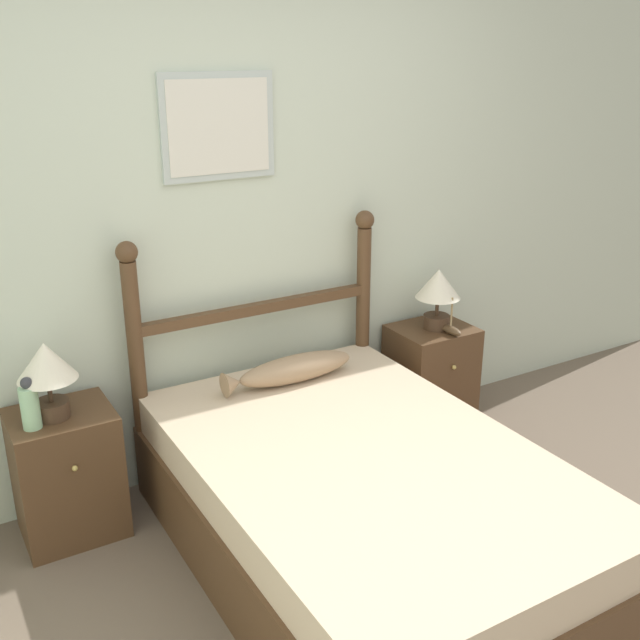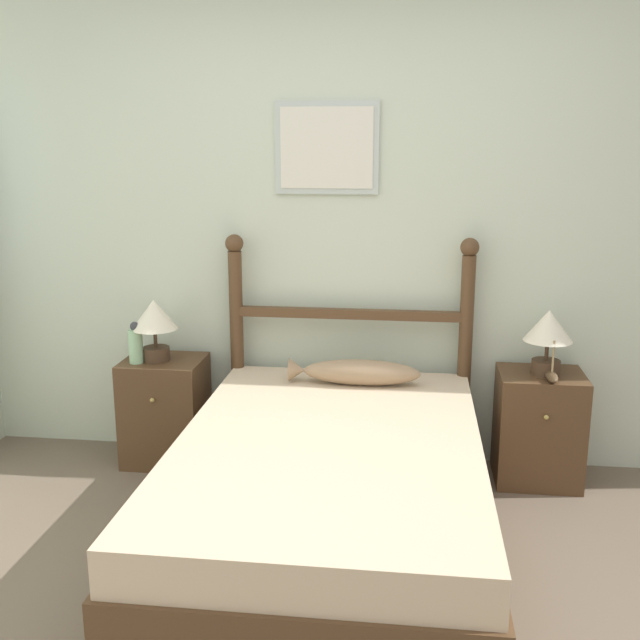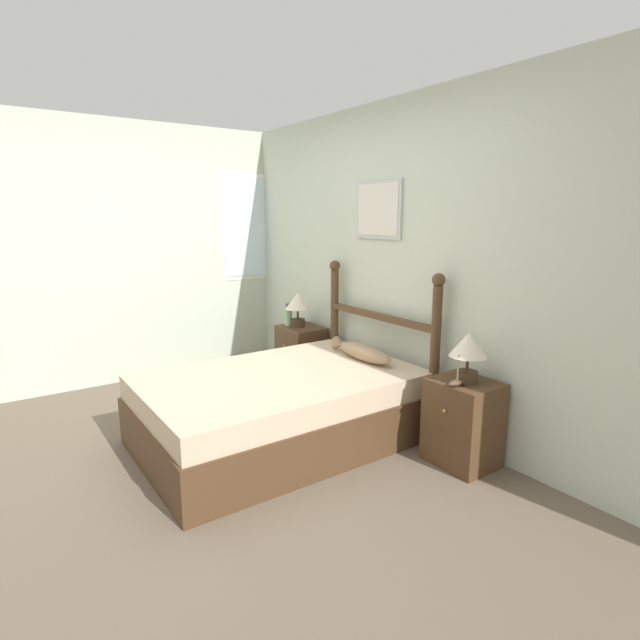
{
  "view_description": "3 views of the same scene",
  "coord_description": "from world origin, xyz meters",
  "px_view_note": "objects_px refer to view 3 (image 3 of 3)",
  "views": [
    {
      "loc": [
        -1.49,
        -1.51,
        2.06
      ],
      "look_at": [
        0.06,
        1.13,
        0.92
      ],
      "focal_mm": 42.0,
      "sensor_mm": 36.0,
      "label": 1
    },
    {
      "loc": [
        0.32,
        -2.27,
        1.74
      ],
      "look_at": [
        -0.1,
        1.04,
        0.94
      ],
      "focal_mm": 42.0,
      "sensor_mm": 36.0,
      "label": 2
    },
    {
      "loc": [
        3.01,
        -1.1,
        1.66
      ],
      "look_at": [
        -0.01,
        1.01,
        0.88
      ],
      "focal_mm": 28.0,
      "sensor_mm": 36.0,
      "label": 3
    }
  ],
  "objects_px": {
    "nightstand_right": "(463,422)",
    "table_lamp_left": "(298,304)",
    "fish_pillow": "(362,352)",
    "bed": "(280,408)",
    "model_boat": "(457,382)",
    "table_lamp_right": "(468,349)",
    "bottle": "(288,315)",
    "nightstand_left": "(301,355)"
  },
  "relations": [
    {
      "from": "nightstand_right",
      "to": "bottle",
      "type": "bearing_deg",
      "value": -178.04
    },
    {
      "from": "bottle",
      "to": "model_boat",
      "type": "xyz_separation_m",
      "value": [
        2.15,
        -0.04,
        -0.08
      ]
    },
    {
      "from": "nightstand_left",
      "to": "model_boat",
      "type": "xyz_separation_m",
      "value": [
        2.03,
        -0.12,
        0.32
      ]
    },
    {
      "from": "nightstand_right",
      "to": "table_lamp_left",
      "type": "bearing_deg",
      "value": -179.44
    },
    {
      "from": "table_lamp_right",
      "to": "fish_pillow",
      "type": "xyz_separation_m",
      "value": [
        -0.96,
        -0.09,
        -0.22
      ]
    },
    {
      "from": "bed",
      "to": "nightstand_left",
      "type": "bearing_deg",
      "value": 140.22
    },
    {
      "from": "bed",
      "to": "table_lamp_left",
      "type": "relative_size",
      "value": 5.92
    },
    {
      "from": "table_lamp_left",
      "to": "nightstand_left",
      "type": "bearing_deg",
      "value": 34.46
    },
    {
      "from": "nightstand_right",
      "to": "fish_pillow",
      "type": "height_order",
      "value": "fish_pillow"
    },
    {
      "from": "nightstand_left",
      "to": "model_boat",
      "type": "bearing_deg",
      "value": -3.29
    },
    {
      "from": "nightstand_right",
      "to": "bottle",
      "type": "xyz_separation_m",
      "value": [
        -2.12,
        -0.07,
        0.39
      ]
    },
    {
      "from": "bed",
      "to": "fish_pillow",
      "type": "bearing_deg",
      "value": 85.54
    },
    {
      "from": "nightstand_right",
      "to": "table_lamp_left",
      "type": "relative_size",
      "value": 1.74
    },
    {
      "from": "nightstand_left",
      "to": "bed",
      "type": "bearing_deg",
      "value": -39.78
    },
    {
      "from": "model_boat",
      "to": "nightstand_right",
      "type": "bearing_deg",
      "value": 102.48
    },
    {
      "from": "model_boat",
      "to": "fish_pillow",
      "type": "distance_m",
      "value": 0.97
    },
    {
      "from": "bed",
      "to": "nightstand_left",
      "type": "relative_size",
      "value": 3.4
    },
    {
      "from": "nightstand_left",
      "to": "table_lamp_left",
      "type": "xyz_separation_m",
      "value": [
        -0.03,
        -0.02,
        0.52
      ]
    },
    {
      "from": "nightstand_left",
      "to": "fish_pillow",
      "type": "relative_size",
      "value": 0.87
    },
    {
      "from": "bed",
      "to": "nightstand_right",
      "type": "bearing_deg",
      "value": 39.78
    },
    {
      "from": "nightstand_left",
      "to": "model_boat",
      "type": "distance_m",
      "value": 2.05
    },
    {
      "from": "table_lamp_left",
      "to": "table_lamp_right",
      "type": "height_order",
      "value": "same"
    },
    {
      "from": "nightstand_right",
      "to": "fish_pillow",
      "type": "bearing_deg",
      "value": -173.72
    },
    {
      "from": "bottle",
      "to": "model_boat",
      "type": "distance_m",
      "value": 2.15
    },
    {
      "from": "bed",
      "to": "nightstand_left",
      "type": "xyz_separation_m",
      "value": [
        -1.0,
        0.83,
        0.03
      ]
    },
    {
      "from": "table_lamp_left",
      "to": "bottle",
      "type": "distance_m",
      "value": 0.16
    },
    {
      "from": "table_lamp_left",
      "to": "fish_pillow",
      "type": "xyz_separation_m",
      "value": [
        1.09,
        -0.08,
        -0.22
      ]
    },
    {
      "from": "nightstand_left",
      "to": "table_lamp_left",
      "type": "distance_m",
      "value": 0.52
    },
    {
      "from": "nightstand_right",
      "to": "bottle",
      "type": "distance_m",
      "value": 2.16
    },
    {
      "from": "bed",
      "to": "bottle",
      "type": "xyz_separation_m",
      "value": [
        -1.12,
        0.76,
        0.43
      ]
    },
    {
      "from": "nightstand_right",
      "to": "table_lamp_right",
      "type": "distance_m",
      "value": 0.52
    },
    {
      "from": "model_boat",
      "to": "fish_pillow",
      "type": "xyz_separation_m",
      "value": [
        -0.97,
        0.01,
        -0.02
      ]
    },
    {
      "from": "table_lamp_left",
      "to": "bottle",
      "type": "xyz_separation_m",
      "value": [
        -0.09,
        -0.05,
        -0.12
      ]
    },
    {
      "from": "nightstand_left",
      "to": "bottle",
      "type": "relative_size",
      "value": 2.59
    },
    {
      "from": "bed",
      "to": "model_boat",
      "type": "height_order",
      "value": "model_boat"
    },
    {
      "from": "bed",
      "to": "nightstand_right",
      "type": "height_order",
      "value": "nightstand_right"
    },
    {
      "from": "table_lamp_left",
      "to": "bed",
      "type": "bearing_deg",
      "value": -38.31
    },
    {
      "from": "bottle",
      "to": "fish_pillow",
      "type": "distance_m",
      "value": 1.18
    },
    {
      "from": "model_boat",
      "to": "fish_pillow",
      "type": "height_order",
      "value": "model_boat"
    },
    {
      "from": "nightstand_left",
      "to": "fish_pillow",
      "type": "distance_m",
      "value": 1.1
    },
    {
      "from": "nightstand_left",
      "to": "table_lamp_right",
      "type": "height_order",
      "value": "table_lamp_right"
    },
    {
      "from": "nightstand_right",
      "to": "table_lamp_left",
      "type": "height_order",
      "value": "table_lamp_left"
    }
  ]
}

